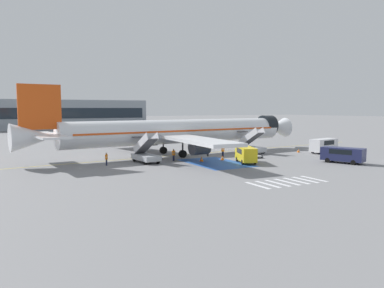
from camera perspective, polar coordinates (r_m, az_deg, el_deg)
ground_plane at (r=57.15m, az=-2.61°, el=-1.81°), size 600.00×600.00×0.00m
apron_leadline_yellow at (r=58.33m, az=-1.50°, el=-1.65°), size 81.32×8.00×0.01m
apron_stand_patch_blue at (r=49.75m, az=3.59°, el=-2.88°), size 6.60×10.70×0.01m
apron_walkway_bar_0 at (r=35.72m, az=9.96°, el=-6.24°), size 0.44×3.60×0.01m
apron_walkway_bar_1 at (r=36.46m, az=11.45°, el=-6.03°), size 0.44×3.60×0.01m
apron_walkway_bar_2 at (r=37.22m, az=12.89°, el=-5.82°), size 0.44×3.60×0.01m
apron_walkway_bar_3 at (r=38.00m, az=14.27°, el=-5.62°), size 0.44×3.60×0.01m
apron_walkway_bar_4 at (r=38.81m, az=15.59°, el=-5.43°), size 0.44×3.60×0.01m
apron_walkway_bar_5 at (r=39.63m, az=16.85°, el=-5.24°), size 0.44×3.60×0.01m
apron_walkway_bar_6 at (r=40.48m, az=18.06°, el=-5.05°), size 0.44×3.60×0.01m
airliner at (r=57.66m, az=-2.05°, el=1.90°), size 47.27×35.90×10.18m
boarding_stairs_forward at (r=60.99m, az=8.99°, el=-0.45°), size 2.65×5.39×4.26m
boarding_stairs_aft at (r=50.32m, az=-7.07°, el=-1.67°), size 2.65×5.39×4.15m
fuel_tanker at (r=81.19m, az=-15.31°, el=1.38°), size 8.57×2.79×3.46m
service_van_1 at (r=49.99m, az=8.21°, el=-1.43°), size 3.43×5.16×2.11m
service_van_2 at (r=64.20m, az=19.42°, el=-0.09°), size 5.58×2.92×2.30m
service_van_3 at (r=53.26m, az=22.00°, el=-1.38°), size 3.88×5.71×2.05m
baggage_cart at (r=55.89m, az=9.55°, el=-1.77°), size 1.97×2.84×0.87m
ground_crew_0 at (r=51.38m, az=-2.83°, el=-1.55°), size 0.47×0.32×1.66m
ground_crew_1 at (r=56.45m, az=2.42°, el=-0.84°), size 0.46×0.29×1.78m
ground_crew_2 at (r=55.57m, az=4.73°, el=-0.98°), size 0.36×0.48×1.74m
ground_crew_3 at (r=48.44m, az=-12.91°, el=-2.14°), size 0.42×0.49×1.61m
traffic_cone_0 at (r=51.08m, az=1.48°, el=-2.31°), size 0.57×0.57×0.63m
traffic_cone_1 at (r=64.13m, az=15.91°, el=-0.97°), size 0.51×0.51×0.56m
traffic_cone_2 at (r=52.49m, az=4.66°, el=-2.11°), size 0.57×0.57×0.63m
terminal_building at (r=140.29m, az=-22.84°, el=4.14°), size 77.17×12.10×10.27m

